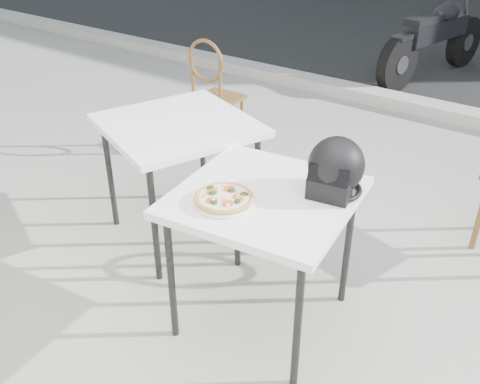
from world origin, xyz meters
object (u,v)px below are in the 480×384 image
Objects in this scene: helmet at (335,169)px; cafe_chair_side at (213,87)px; cafe_table_main at (265,206)px; plate at (224,201)px; cafe_table_side at (178,133)px; motorcycle at (435,40)px; pizza at (224,198)px.

helmet is 2.22m from cafe_chair_side.
plate reaches higher than cafe_table_main.
helmet reaches higher than cafe_table_side.
cafe_table_side is at bearing -80.15° from motorcycle.
plate is 2.21m from cafe_chair_side.
pizza is 0.51m from helmet.
cafe_chair_side is at bearing 130.00° from pizza.
cafe_table_side is 4.09m from motorcycle.
cafe_table_main is 0.95× the size of cafe_chair_side.
helmet is 0.29× the size of cafe_table_side.
pizza is at bearing 95.61° from plate.
cafe_table_side is at bearing 157.65° from cafe_table_main.
plate is 0.31× the size of cafe_table_side.
helmet is 1.10m from cafe_table_side.
plate is (-0.10, -0.18, 0.08)m from cafe_table_main.
plate is 0.90m from cafe_table_side.
helmet is at bearing 47.40° from plate.
helmet is at bearing -65.57° from motorcycle.
cafe_chair_side is at bearing -94.03° from motorcycle.
pizza is at bearing -142.26° from helmet.
helmet is at bearing -7.82° from cafe_table_side.
cafe_chair_side is at bearing 133.57° from helmet.
motorcycle reaches higher than cafe_chair_side.
pizza is 0.37× the size of cafe_chair_side.
helmet reaches higher than cafe_chair_side.
helmet is 0.33× the size of cafe_chair_side.
cafe_table_main is at bearing -150.73° from helmet.
helmet is at bearing 47.38° from pizza.
pizza is at bearing 129.70° from cafe_chair_side.
motorcycle reaches higher than cafe_table_side.
cafe_table_main is 0.22m from plate.
cafe_table_main is 2.87× the size of helmet.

